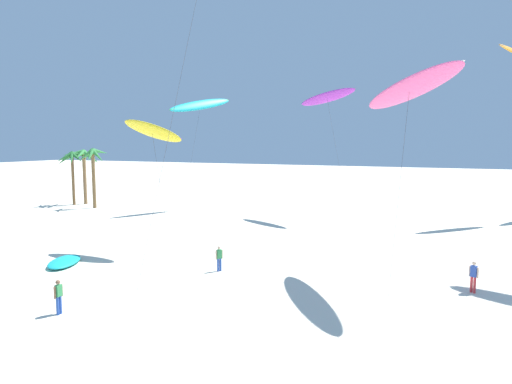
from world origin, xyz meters
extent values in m
cylinder|color=brown|center=(-30.54, 42.92, 3.28)|extent=(0.35, 0.35, 6.56)
cone|color=#23662D|center=(-29.61, 42.80, 6.04)|extent=(2.20, 0.83, 1.52)
cone|color=#23662D|center=(-29.95, 43.79, 6.34)|extent=(1.71, 2.14, 0.99)
cone|color=#23662D|center=(-30.89, 43.89, 6.27)|extent=(1.28, 2.28, 1.10)
cone|color=#23662D|center=(-31.42, 43.33, 6.09)|extent=(2.21, 1.42, 1.44)
cone|color=#23662D|center=(-31.21, 42.43, 5.88)|extent=(1.96, 1.64, 1.79)
cone|color=#23662D|center=(-30.87, 42.02, 6.07)|extent=(1.26, 2.23, 1.47)
cone|color=#23662D|center=(-29.94, 42.26, 5.95)|extent=(1.82, 1.92, 1.67)
cylinder|color=olive|center=(-29.80, 44.14, 3.39)|extent=(0.43, 0.43, 6.78)
cone|color=#33843D|center=(-28.76, 44.15, 6.06)|extent=(2.39, 0.58, 1.90)
cone|color=#33843D|center=(-29.36, 45.01, 5.99)|extent=(1.53, 2.31, 2.02)
cone|color=#33843D|center=(-30.45, 45.07, 6.24)|extent=(1.90, 2.38, 1.58)
cone|color=#33843D|center=(-31.01, 44.06, 6.44)|extent=(2.60, 0.71, 1.22)
cone|color=#33843D|center=(-30.52, 43.13, 6.55)|extent=(1.95, 2.42, 1.00)
cone|color=#33843D|center=(-29.29, 43.05, 6.41)|extent=(1.60, 2.57, 1.27)
cylinder|color=brown|center=(-26.13, 41.89, 3.50)|extent=(0.41, 0.41, 7.00)
cone|color=#33843D|center=(-25.43, 42.01, 6.30)|extent=(1.88, 0.85, 1.80)
cone|color=#33843D|center=(-25.81, 42.81, 6.80)|extent=(1.20, 2.13, 0.95)
cone|color=#33843D|center=(-26.71, 42.50, 6.48)|extent=(1.77, 1.83, 1.52)
cone|color=#33843D|center=(-26.71, 41.36, 6.39)|extent=(1.79, 1.70, 1.66)
cone|color=#33843D|center=(-25.80, 41.17, 6.40)|extent=(1.30, 1.98, 1.65)
ellipsoid|color=#EA5193|center=(11.21, 26.80, 10.88)|extent=(6.41, 7.17, 2.53)
ellipsoid|color=white|center=(11.21, 26.80, 10.92)|extent=(5.72, 6.73, 1.99)
cylinder|color=#4C4C51|center=(11.04, 24.96, 5.39)|extent=(0.34, 3.69, 10.78)
cylinder|color=#4C4C51|center=(0.08, 20.67, 9.80)|extent=(3.13, 3.21, 19.61)
ellipsoid|color=purple|center=(1.35, 46.45, 12.57)|extent=(6.76, 3.55, 2.19)
ellipsoid|color=#EA5193|center=(1.35, 46.45, 12.61)|extent=(6.57, 3.06, 1.55)
cylinder|color=#4C4C51|center=(3.11, 44.44, 6.24)|extent=(3.55, 4.04, 12.49)
ellipsoid|color=yellow|center=(-6.50, 27.46, 8.80)|extent=(5.55, 1.74, 2.56)
ellipsoid|color=purple|center=(-6.50, 27.46, 8.84)|extent=(5.53, 1.01, 1.80)
cylinder|color=#4C4C51|center=(-4.72, 26.00, 4.35)|extent=(3.58, 2.93, 8.71)
ellipsoid|color=#19B2B7|center=(-13.33, 45.70, 12.22)|extent=(4.60, 7.64, 2.78)
ellipsoid|color=green|center=(-13.33, 45.70, 12.26)|extent=(4.00, 7.60, 2.06)
cylinder|color=#4C4C51|center=(-13.40, 43.73, 6.06)|extent=(0.17, 3.96, 12.13)
ellipsoid|color=#19B2B7|center=(-9.45, 21.72, 0.19)|extent=(3.18, 3.92, 0.38)
ellipsoid|color=red|center=(-9.45, 21.72, 0.21)|extent=(2.05, 2.09, 0.23)
cylinder|color=#284CA3|center=(0.62, 24.54, 0.41)|extent=(0.14, 0.14, 0.81)
cylinder|color=#284CA3|center=(0.53, 24.40, 0.41)|extent=(0.14, 0.14, 0.81)
cube|color=#338C4C|center=(0.58, 24.47, 1.09)|extent=(0.33, 0.36, 0.55)
cylinder|color=beige|center=(0.69, 24.64, 1.05)|extent=(0.09, 0.09, 0.56)
cylinder|color=beige|center=(0.46, 24.29, 1.05)|extent=(0.09, 0.09, 0.56)
sphere|color=beige|center=(0.58, 24.47, 1.49)|extent=(0.21, 0.21, 0.21)
cylinder|color=red|center=(14.75, 26.46, 0.43)|extent=(0.14, 0.14, 0.87)
cylinder|color=red|center=(14.90, 26.39, 0.43)|extent=(0.14, 0.14, 0.87)
cube|color=#2D4CA5|center=(14.82, 26.43, 1.17)|extent=(0.36, 0.31, 0.60)
cylinder|color=beige|center=(14.63, 26.51, 1.13)|extent=(0.09, 0.09, 0.56)
cylinder|color=beige|center=(15.01, 26.34, 1.13)|extent=(0.09, 0.09, 0.56)
sphere|color=beige|center=(14.82, 26.43, 1.61)|extent=(0.21, 0.21, 0.21)
cylinder|color=#284CA3|center=(-2.87, 15.21, 0.43)|extent=(0.14, 0.14, 0.87)
cylinder|color=#284CA3|center=(-2.88, 15.38, 0.43)|extent=(0.14, 0.14, 0.87)
cube|color=#338C4C|center=(-2.88, 15.30, 1.14)|extent=(0.21, 0.31, 0.54)
cylinder|color=brown|center=(-2.87, 15.09, 1.10)|extent=(0.09, 0.09, 0.56)
cylinder|color=brown|center=(-2.89, 15.51, 1.10)|extent=(0.09, 0.09, 0.56)
sphere|color=brown|center=(-2.88, 15.30, 1.54)|extent=(0.21, 0.21, 0.21)
camera|label=1|loc=(13.58, 0.75, 7.96)|focal=31.30mm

